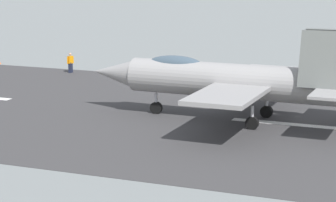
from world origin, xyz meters
The scene contains 5 objects.
ground_plane centered at (0.00, 0.00, 0.00)m, with size 400.00×400.00×0.00m, color slate.
runway_strip centered at (-0.02, 0.00, 0.01)m, with size 240.00×26.00×0.02m.
fighter_jet centered at (4.55, 0.37, 2.51)m, with size 17.10×13.53×5.71m.
crew_person centered at (22.01, -11.50, 0.86)m, with size 0.42×0.66×1.71m.
marker_cone_mid centered at (10.38, -13.44, 0.28)m, with size 0.44×0.44×0.55m, color orange.
Camera 1 is at (-7.21, 39.89, 9.77)m, focal length 74.86 mm.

